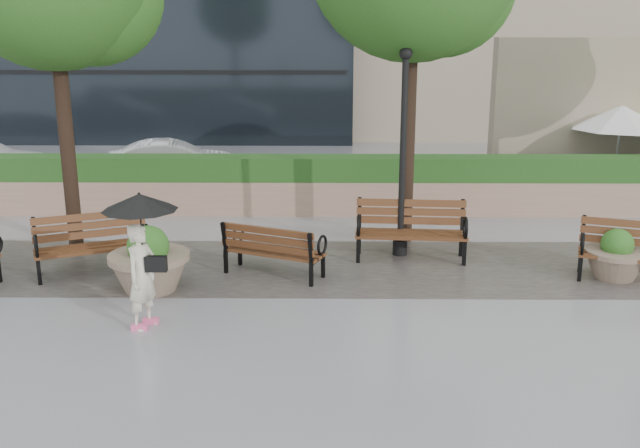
{
  "coord_description": "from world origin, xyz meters",
  "views": [
    {
      "loc": [
        0.05,
        -9.37,
        4.21
      ],
      "look_at": [
        -0.06,
        1.97,
        1.1
      ],
      "focal_mm": 40.0,
      "sensor_mm": 36.0,
      "label": 1
    }
  ],
  "objects_px": {
    "lamppost": "(402,167)",
    "car_right": "(173,162)",
    "bench_2": "(274,261)",
    "planter_right": "(616,259)",
    "pedestrian": "(141,248)",
    "bench_1": "(93,256)",
    "planter_left": "(149,266)",
    "bench_4": "(637,266)",
    "bench_3": "(410,243)"
  },
  "relations": [
    {
      "from": "lamppost",
      "to": "car_right",
      "type": "height_order",
      "value": "lamppost"
    },
    {
      "from": "bench_2",
      "to": "planter_right",
      "type": "xyz_separation_m",
      "value": [
        5.95,
        -0.08,
        0.07
      ]
    },
    {
      "from": "bench_2",
      "to": "lamppost",
      "type": "relative_size",
      "value": 0.48
    },
    {
      "from": "pedestrian",
      "to": "bench_2",
      "type": "bearing_deg",
      "value": -13.37
    },
    {
      "from": "bench_1",
      "to": "bench_2",
      "type": "xyz_separation_m",
      "value": [
        3.21,
        -0.12,
        -0.03
      ]
    },
    {
      "from": "car_right",
      "to": "planter_left",
      "type": "bearing_deg",
      "value": 178.92
    },
    {
      "from": "bench_1",
      "to": "bench_2",
      "type": "relative_size",
      "value": 1.1
    },
    {
      "from": "bench_2",
      "to": "planter_left",
      "type": "height_order",
      "value": "planter_left"
    },
    {
      "from": "bench_1",
      "to": "lamppost",
      "type": "distance_m",
      "value": 5.84
    },
    {
      "from": "planter_right",
      "to": "car_right",
      "type": "xyz_separation_m",
      "value": [
        -9.33,
        7.84,
        0.26
      ]
    },
    {
      "from": "bench_4",
      "to": "pedestrian",
      "type": "distance_m",
      "value": 8.24
    },
    {
      "from": "bench_2",
      "to": "bench_1",
      "type": "bearing_deg",
      "value": 21.65
    },
    {
      "from": "pedestrian",
      "to": "planter_left",
      "type": "bearing_deg",
      "value": 35.41
    },
    {
      "from": "bench_1",
      "to": "planter_right",
      "type": "relative_size",
      "value": 1.94
    },
    {
      "from": "bench_2",
      "to": "planter_right",
      "type": "bearing_deg",
      "value": -157.03
    },
    {
      "from": "bench_4",
      "to": "pedestrian",
      "type": "height_order",
      "value": "pedestrian"
    },
    {
      "from": "bench_4",
      "to": "planter_left",
      "type": "xyz_separation_m",
      "value": [
        -8.24,
        -0.47,
        0.13
      ]
    },
    {
      "from": "bench_2",
      "to": "planter_left",
      "type": "xyz_separation_m",
      "value": [
        -2.0,
        -0.75,
        0.15
      ]
    },
    {
      "from": "bench_3",
      "to": "bench_4",
      "type": "relative_size",
      "value": 1.03
    },
    {
      "from": "bench_2",
      "to": "car_right",
      "type": "xyz_separation_m",
      "value": [
        -3.38,
        7.76,
        0.32
      ]
    },
    {
      "from": "lamppost",
      "to": "pedestrian",
      "type": "distance_m",
      "value": 5.34
    },
    {
      "from": "bench_2",
      "to": "planter_right",
      "type": "relative_size",
      "value": 1.76
    },
    {
      "from": "bench_3",
      "to": "car_right",
      "type": "height_order",
      "value": "car_right"
    },
    {
      "from": "planter_left",
      "to": "planter_right",
      "type": "relative_size",
      "value": 1.24
    },
    {
      "from": "planter_left",
      "to": "lamppost",
      "type": "height_order",
      "value": "lamppost"
    },
    {
      "from": "bench_1",
      "to": "bench_4",
      "type": "xyz_separation_m",
      "value": [
        9.46,
        -0.4,
        -0.0
      ]
    },
    {
      "from": "bench_4",
      "to": "bench_1",
      "type": "bearing_deg",
      "value": -163.35
    },
    {
      "from": "bench_3",
      "to": "planter_right",
      "type": "relative_size",
      "value": 1.97
    },
    {
      "from": "bench_4",
      "to": "lamppost",
      "type": "distance_m",
      "value": 4.42
    },
    {
      "from": "bench_1",
      "to": "bench_4",
      "type": "distance_m",
      "value": 9.47
    },
    {
      "from": "bench_4",
      "to": "bench_3",
      "type": "bearing_deg",
      "value": -179.23
    },
    {
      "from": "lamppost",
      "to": "car_right",
      "type": "xyz_separation_m",
      "value": [
        -5.72,
        6.53,
        -1.11
      ]
    },
    {
      "from": "bench_2",
      "to": "bench_3",
      "type": "distance_m",
      "value": 2.68
    },
    {
      "from": "planter_right",
      "to": "car_right",
      "type": "height_order",
      "value": "car_right"
    },
    {
      "from": "pedestrian",
      "to": "lamppost",
      "type": "bearing_deg",
      "value": -25.34
    },
    {
      "from": "lamppost",
      "to": "pedestrian",
      "type": "bearing_deg",
      "value": -139.64
    },
    {
      "from": "bench_4",
      "to": "pedestrian",
      "type": "xyz_separation_m",
      "value": [
        -7.96,
        -1.93,
        0.9
      ]
    },
    {
      "from": "planter_left",
      "to": "planter_right",
      "type": "bearing_deg",
      "value": 4.87
    },
    {
      "from": "bench_3",
      "to": "planter_right",
      "type": "xyz_separation_m",
      "value": [
        3.45,
        -1.03,
        0.02
      ]
    },
    {
      "from": "bench_2",
      "to": "bench_3",
      "type": "relative_size",
      "value": 0.89
    },
    {
      "from": "bench_1",
      "to": "pedestrian",
      "type": "height_order",
      "value": "pedestrian"
    },
    {
      "from": "planter_left",
      "to": "lamppost",
      "type": "relative_size",
      "value": 0.34
    },
    {
      "from": "bench_2",
      "to": "bench_3",
      "type": "height_order",
      "value": "bench_3"
    },
    {
      "from": "bench_2",
      "to": "pedestrian",
      "type": "distance_m",
      "value": 2.95
    },
    {
      "from": "planter_right",
      "to": "lamppost",
      "type": "xyz_separation_m",
      "value": [
        -3.61,
        1.3,
        1.36
      ]
    },
    {
      "from": "planter_right",
      "to": "bench_4",
      "type": "bearing_deg",
      "value": -35.96
    },
    {
      "from": "planter_left",
      "to": "planter_right",
      "type": "height_order",
      "value": "planter_left"
    },
    {
      "from": "lamppost",
      "to": "bench_4",
      "type": "bearing_deg",
      "value": -21.2
    },
    {
      "from": "pedestrian",
      "to": "car_right",
      "type": "bearing_deg",
      "value": 33.8
    },
    {
      "from": "car_right",
      "to": "bench_2",
      "type": "bearing_deg",
      "value": -166.75
    }
  ]
}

